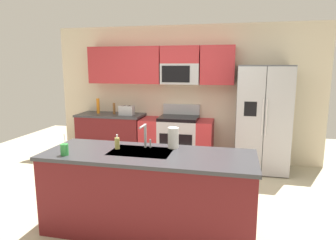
# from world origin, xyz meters

# --- Properties ---
(ground_plane) EXTENTS (9.00, 9.00, 0.00)m
(ground_plane) POSITION_xyz_m (0.00, 0.00, 0.00)
(ground_plane) COLOR beige
(ground_plane) RESTS_ON ground
(kitchen_wall_unit) EXTENTS (5.20, 0.43, 2.60)m
(kitchen_wall_unit) POSITION_xyz_m (-0.14, 2.08, 1.47)
(kitchen_wall_unit) COLOR beige
(kitchen_wall_unit) RESTS_ON ground
(back_counter) EXTENTS (1.30, 0.63, 0.90)m
(back_counter) POSITION_xyz_m (-1.42, 1.80, 0.45)
(back_counter) COLOR maroon
(back_counter) RESTS_ON ground
(range_oven) EXTENTS (1.36, 0.61, 1.10)m
(range_oven) POSITION_xyz_m (-0.08, 1.80, 0.44)
(range_oven) COLOR #B7BABF
(range_oven) RESTS_ON ground
(refrigerator) EXTENTS (0.90, 0.76, 1.85)m
(refrigerator) POSITION_xyz_m (1.45, 1.73, 0.93)
(refrigerator) COLOR #4C4F54
(refrigerator) RESTS_ON ground
(island_counter) EXTENTS (2.32, 0.85, 0.90)m
(island_counter) POSITION_xyz_m (0.08, -0.61, 0.45)
(island_counter) COLOR maroon
(island_counter) RESTS_ON ground
(toaster) EXTENTS (0.28, 0.16, 0.18)m
(toaster) POSITION_xyz_m (-1.06, 1.75, 0.99)
(toaster) COLOR #B7BABF
(toaster) RESTS_ON back_counter
(pepper_mill) EXTENTS (0.05, 0.05, 0.22)m
(pepper_mill) POSITION_xyz_m (-1.34, 1.80, 1.01)
(pepper_mill) COLOR brown
(pepper_mill) RESTS_ON back_counter
(bottle_orange) EXTENTS (0.06, 0.06, 0.30)m
(bottle_orange) POSITION_xyz_m (-1.69, 1.82, 1.05)
(bottle_orange) COLOR orange
(bottle_orange) RESTS_ON back_counter
(sink_faucet) EXTENTS (0.08, 0.21, 0.28)m
(sink_faucet) POSITION_xyz_m (-0.01, -0.42, 1.07)
(sink_faucet) COLOR #B7BABF
(sink_faucet) RESTS_ON island_counter
(drink_cup_green) EXTENTS (0.08, 0.08, 0.24)m
(drink_cup_green) POSITION_xyz_m (-0.77, -0.88, 0.96)
(drink_cup_green) COLOR green
(drink_cup_green) RESTS_ON island_counter
(soap_dispenser) EXTENTS (0.06, 0.06, 0.17)m
(soap_dispenser) POSITION_xyz_m (-0.31, -0.53, 0.97)
(soap_dispenser) COLOR #D8CC66
(soap_dispenser) RESTS_ON island_counter
(paper_towel_roll) EXTENTS (0.12, 0.12, 0.24)m
(paper_towel_roll) POSITION_xyz_m (0.30, -0.34, 1.02)
(paper_towel_roll) COLOR white
(paper_towel_roll) RESTS_ON island_counter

